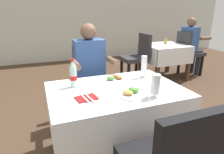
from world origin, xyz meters
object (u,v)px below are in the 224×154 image
at_px(chair_far_diner_seat, 92,79).
at_px(plate_near_camera, 133,93).
at_px(background_patron, 191,43).
at_px(seated_diner_far, 91,70).
at_px(background_chair_left, 137,55).
at_px(background_table_tumbler, 166,41).
at_px(beer_glass_left, 155,86).
at_px(beer_glass_middle, 144,67).
at_px(background_chair_right, 188,51).
at_px(plate_far_diner, 114,79).
at_px(background_dining_table, 164,54).
at_px(cola_bottle_primary, 73,75).
at_px(napkin_cutlery_set, 86,98).
at_px(main_dining_table, 116,105).

bearing_deg(chair_far_diner_seat, plate_near_camera, -85.90).
bearing_deg(background_patron, seated_diner_far, -155.63).
distance_m(background_chair_left, background_table_tumbler, 0.77).
distance_m(beer_glass_left, background_chair_left, 2.40).
distance_m(beer_glass_middle, background_chair_right, 2.71).
distance_m(chair_far_diner_seat, plate_far_diner, 0.62).
xyz_separation_m(beer_glass_left, background_dining_table, (1.64, 2.16, -0.29)).
distance_m(beer_glass_left, cola_bottle_primary, 0.74).
bearing_deg(background_chair_left, background_patron, 0.00).
xyz_separation_m(napkin_cutlery_set, background_chair_right, (2.80, 1.98, -0.17)).
xyz_separation_m(main_dining_table, napkin_cutlery_set, (-0.30, -0.11, 0.17)).
relative_size(plate_near_camera, background_patron, 0.19).
height_order(main_dining_table, cola_bottle_primary, cola_bottle_primary).
distance_m(cola_bottle_primary, background_dining_table, 2.79).
xyz_separation_m(chair_far_diner_seat, plate_far_diner, (0.07, -0.58, 0.18)).
xyz_separation_m(plate_near_camera, background_dining_table, (1.79, 2.06, -0.21)).
xyz_separation_m(main_dining_table, beer_glass_left, (0.22, -0.29, 0.27)).
relative_size(plate_far_diner, cola_bottle_primary, 0.88).
height_order(napkin_cutlery_set, background_chair_right, background_chair_right).
distance_m(chair_far_diner_seat, cola_bottle_primary, 0.77).
relative_size(seated_diner_far, background_chair_right, 1.30).
distance_m(main_dining_table, chair_far_diner_seat, 0.81).
xyz_separation_m(seated_diner_far, background_chair_left, (1.27, 1.17, -0.16)).
bearing_deg(background_chair_left, background_chair_right, 0.00).
bearing_deg(cola_bottle_primary, chair_far_diner_seat, 60.84).
bearing_deg(plate_near_camera, seated_diner_far, 97.44).
bearing_deg(napkin_cutlery_set, beer_glass_left, -18.83).
xyz_separation_m(plate_far_diner, background_chair_left, (1.15, 1.65, -0.18)).
bearing_deg(beer_glass_middle, plate_far_diner, 173.71).
bearing_deg(napkin_cutlery_set, background_table_tumbler, 42.89).
distance_m(main_dining_table, plate_near_camera, 0.28).
height_order(main_dining_table, background_chair_right, background_chair_right).
bearing_deg(background_chair_right, cola_bottle_primary, -149.32).
bearing_deg(background_table_tumbler, seated_diner_far, -147.26).
xyz_separation_m(cola_bottle_primary, background_patron, (2.89, 1.69, -0.13)).
bearing_deg(background_table_tumbler, beer_glass_middle, -131.02).
relative_size(plate_far_diner, background_chair_left, 0.24).
xyz_separation_m(beer_glass_left, cola_bottle_primary, (-0.57, 0.48, 0.02)).
height_order(plate_near_camera, plate_far_diner, plate_near_camera).
distance_m(chair_far_diner_seat, background_dining_table, 2.14).
bearing_deg(main_dining_table, plate_near_camera, -69.63).
xyz_separation_m(beer_glass_middle, cola_bottle_primary, (-0.74, -0.00, 0.00)).
relative_size(cola_bottle_primary, background_patron, 0.21).
distance_m(plate_near_camera, cola_bottle_primary, 0.57).
height_order(cola_bottle_primary, background_table_tumbler, cola_bottle_primary).
distance_m(main_dining_table, background_patron, 3.16).
height_order(chair_far_diner_seat, background_table_tumbler, chair_far_diner_seat).
xyz_separation_m(chair_far_diner_seat, background_dining_table, (1.86, 1.06, -0.02)).
height_order(plate_near_camera, cola_bottle_primary, cola_bottle_primary).
bearing_deg(napkin_cutlery_set, background_dining_table, 42.55).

